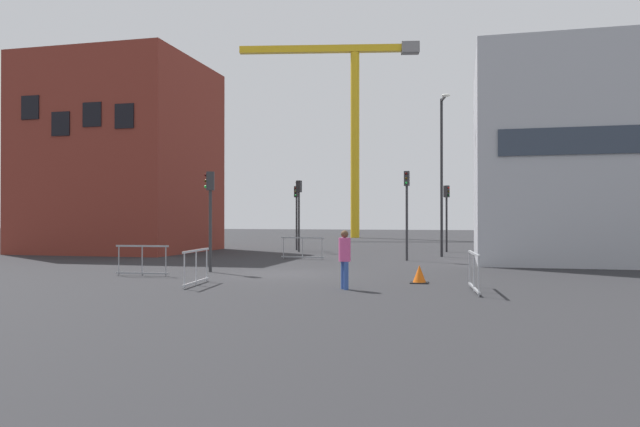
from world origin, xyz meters
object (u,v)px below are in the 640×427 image
construction_crane (350,105)px  traffic_light_far (297,207)px  traffic_light_near (407,201)px  traffic_light_crosswalk (299,204)px  pedestrian_walking (345,255)px  traffic_light_median (210,204)px  traffic_light_verge (447,207)px  streetlamp_tall (442,165)px  traffic_cone_by_barrier (419,275)px

construction_crane → traffic_light_far: size_ratio=4.93×
traffic_light_near → traffic_light_crosswalk: bearing=140.1°
traffic_light_crosswalk → pedestrian_walking: 18.87m
traffic_light_crosswalk → traffic_light_median: bearing=-88.7°
traffic_light_far → traffic_light_verge: (9.28, 0.02, -0.04)m
streetlamp_tall → traffic_light_crosswalk: size_ratio=1.94×
streetlamp_tall → traffic_cone_by_barrier: streetlamp_tall is taller
streetlamp_tall → traffic_cone_by_barrier: bearing=-91.2°
construction_crane → streetlamp_tall: bearing=-70.2°
construction_crane → streetlamp_tall: size_ratio=2.40×
traffic_light_verge → streetlamp_tall: bearing=-91.2°
construction_crane → traffic_light_median: size_ratio=5.26×
streetlamp_tall → traffic_light_near: 3.91m
traffic_light_verge → traffic_cone_by_barrier: (-0.37, -17.38, -2.40)m
streetlamp_tall → traffic_light_near: streetlamp_tall is taller
traffic_light_far → traffic_light_verge: 9.28m
traffic_light_far → traffic_light_crosswalk: size_ratio=0.94×
construction_crane → traffic_light_crosswalk: (1.66, -25.43, -10.74)m
streetlamp_tall → traffic_light_near: bearing=-117.3°
traffic_light_median → traffic_light_far: traffic_light_far is taller
traffic_light_far → traffic_light_near: size_ratio=0.94×
streetlamp_tall → traffic_light_far: streetlamp_tall is taller
traffic_light_crosswalk → pedestrian_walking: traffic_light_crosswalk is taller
construction_crane → traffic_cone_by_barrier: construction_crane is taller
traffic_light_far → traffic_light_crosswalk: (0.65, -1.81, 0.14)m
traffic_light_verge → traffic_light_far: bearing=-179.9°
traffic_light_near → traffic_light_verge: traffic_light_near is taller
traffic_light_median → traffic_light_crosswalk: (-0.32, 13.56, 0.30)m
construction_crane → traffic_light_crosswalk: bearing=-86.3°
pedestrian_walking → traffic_cone_by_barrier: 2.98m
construction_crane → traffic_cone_by_barrier: bearing=-76.4°
traffic_light_near → traffic_cone_by_barrier: 10.14m
traffic_light_near → traffic_cone_by_barrier: bearing=-82.5°
traffic_light_near → pedestrian_walking: traffic_light_near is taller
traffic_light_median → traffic_light_far: bearing=93.6°
streetlamp_tall → pedestrian_walking: streetlamp_tall is taller
construction_crane → traffic_light_verge: bearing=-66.5°
traffic_light_verge → traffic_cone_by_barrier: size_ratio=6.99×
traffic_light_far → traffic_cone_by_barrier: traffic_light_far is taller
streetlamp_tall → traffic_light_median: 13.70m
traffic_light_median → traffic_cone_by_barrier: 8.50m
traffic_light_crosswalk → pedestrian_walking: size_ratio=2.53×
traffic_light_far → traffic_cone_by_barrier: bearing=-62.8°
traffic_light_median → pedestrian_walking: size_ratio=2.24×
traffic_light_verge → traffic_cone_by_barrier: traffic_light_verge is taller
construction_crane → traffic_light_verge: construction_crane is taller
traffic_light_crosswalk → traffic_light_near: traffic_light_crosswalk is taller
traffic_light_near → traffic_light_verge: 7.84m
pedestrian_walking → traffic_light_crosswalk: bearing=109.6°
traffic_light_verge → pedestrian_walking: (-2.33, -19.52, -1.68)m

